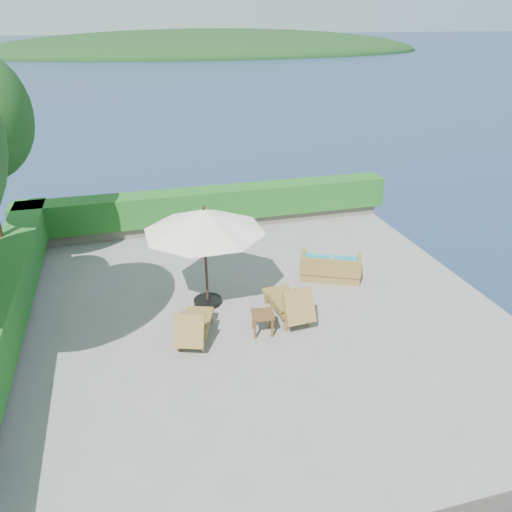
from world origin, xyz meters
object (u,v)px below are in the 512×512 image
object	(u,v)px
patio_umbrella	(204,222)
lounge_right	(290,303)
side_table	(263,317)
lounge_left	(193,325)
wicker_loveseat	(330,268)

from	to	relation	value
patio_umbrella	lounge_right	xyz separation A→B (m)	(1.77, -1.19, -1.80)
patio_umbrella	side_table	distance (m)	2.60
patio_umbrella	lounge_left	world-z (taller)	patio_umbrella
lounge_left	lounge_right	distance (m)	2.36
wicker_loveseat	patio_umbrella	bearing A→B (deg)	-148.40
patio_umbrella	wicker_loveseat	bearing A→B (deg)	6.62
patio_umbrella	lounge_left	distance (m)	2.43
lounge_left	wicker_loveseat	bearing A→B (deg)	44.04
patio_umbrella	wicker_loveseat	size ratio (longest dim) A/B	2.12
patio_umbrella	wicker_loveseat	distance (m)	3.99
lounge_right	side_table	bearing A→B (deg)	-155.62
patio_umbrella	lounge_right	world-z (taller)	patio_umbrella
patio_umbrella	lounge_right	distance (m)	2.79
wicker_loveseat	lounge_left	bearing A→B (deg)	-130.02
side_table	lounge_left	bearing A→B (deg)	174.79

